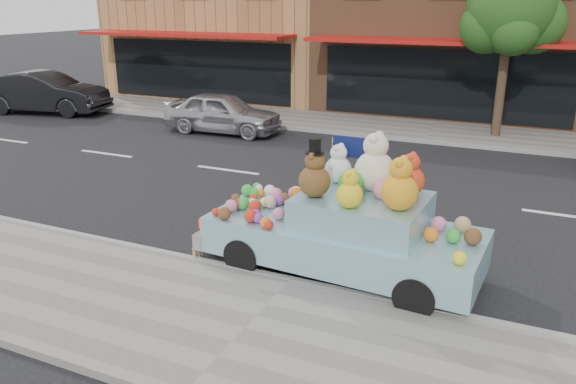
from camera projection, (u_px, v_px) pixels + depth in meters
The scene contains 11 objects.
ground at pixel (378, 191), 12.98m from camera, with size 120.00×120.00×0.00m, color black.
near_sidewalk at pixel (245, 332), 7.35m from camera, with size 60.00×3.00×0.12m, color gray.
far_sidewalk at pixel (431, 131), 18.57m from camera, with size 60.00×3.00×0.12m, color gray.
near_kerb at pixel (291, 282), 8.64m from camera, with size 60.00×0.12×0.13m, color gray.
far_kerb at pixel (422, 141), 17.28m from camera, with size 60.00×0.12×0.13m, color gray.
storefront_left at pixel (242, 12), 26.00m from camera, with size 10.00×9.80×7.30m.
storefront_mid at pixel (465, 14), 22.13m from camera, with size 10.00×9.80×7.30m.
street_tree at pixel (511, 17), 16.65m from camera, with size 3.00×2.70×5.22m.
car_silver at pixel (223, 113), 18.43m from camera, with size 1.57×3.90×1.33m, color #A9A8AD.
car_dark at pixel (45, 93), 21.62m from camera, with size 1.67×4.80×1.58m, color black.
art_car at pixel (346, 226), 8.82m from camera, with size 4.58×2.02×2.27m.
Camera 1 is at (3.12, -12.07, 4.18)m, focal length 35.00 mm.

